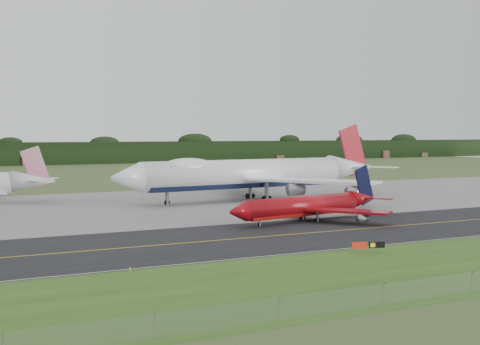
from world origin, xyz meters
name	(u,v)px	position (x,y,z in m)	size (l,w,h in m)	color
ground	(288,231)	(0.00, 0.00, 0.00)	(600.00, 600.00, 0.00)	#445326
grass_verge	(429,266)	(0.00, -35.00, 0.01)	(400.00, 30.00, 0.01)	#275619
taxiway	(301,234)	(0.00, -4.00, 0.01)	(400.00, 32.00, 0.02)	black
apron	(180,203)	(0.00, 51.00, 0.01)	(400.00, 78.00, 0.01)	gray
taxiway_centreline	(301,234)	(0.00, -4.00, 0.03)	(400.00, 0.40, 0.00)	gold
taxiway_edge_line	(356,247)	(0.00, -19.50, 0.03)	(400.00, 0.25, 0.00)	silver
horizon_treeline	(26,155)	(0.00, 273.76, 5.47)	(700.00, 25.00, 12.00)	black
jet_ba_747	(253,174)	(19.78, 50.38, 6.69)	(78.24, 64.62, 19.66)	white
jet_red_737	(310,206)	(10.69, 9.72, 2.91)	(38.81, 31.18, 10.53)	maroon
taxiway_sign	(368,245)	(-1.20, -24.02, 1.15)	(4.72, 1.59, 1.63)	slate
edge_marker_left	(130,269)	(-35.38, -20.50, 0.25)	(0.16, 0.16, 0.50)	yellow
edge_marker_center	(378,245)	(3.42, -20.50, 0.25)	(0.16, 0.16, 0.50)	yellow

